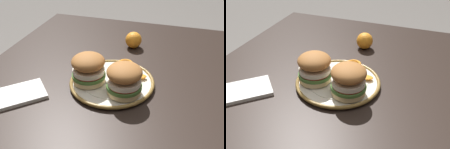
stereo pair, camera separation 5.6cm
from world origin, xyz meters
TOP-DOWN VIEW (x-y plane):
  - dining_table at (0.00, 0.00)m, footprint 1.14×0.99m
  - dinner_plate at (-0.03, -0.01)m, footprint 0.29×0.29m
  - sandwich_half_left at (-0.08, -0.07)m, footprint 0.13×0.13m
  - sandwich_half_right at (-0.05, 0.06)m, footprint 0.12×0.12m
  - orange_peel_curled at (0.08, -0.03)m, footprint 0.08×0.08m
  - orange_peel_strip_long at (0.01, -0.09)m, footprint 0.04×0.07m
  - whole_orange at (0.27, -0.02)m, footprint 0.07×0.07m
  - folded_napkin at (-0.18, 0.26)m, footprint 0.20×0.20m

SIDE VIEW (x-z plane):
  - dining_table at x=0.00m, z-range 0.26..0.96m
  - folded_napkin at x=-0.18m, z-range 0.70..0.71m
  - dinner_plate at x=-0.03m, z-range 0.70..0.72m
  - orange_peel_strip_long at x=0.01m, z-range 0.72..0.73m
  - orange_peel_curled at x=0.08m, z-range 0.72..0.73m
  - whole_orange at x=0.27m, z-range 0.70..0.77m
  - sandwich_half_left at x=-0.08m, z-range 0.72..0.82m
  - sandwich_half_right at x=-0.05m, z-range 0.72..0.82m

